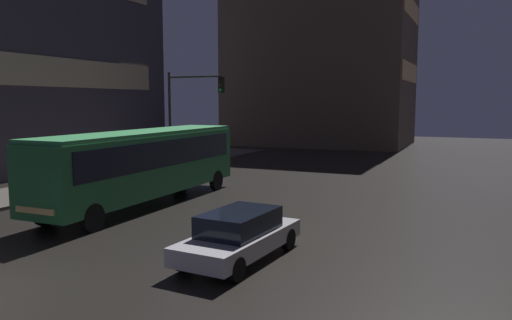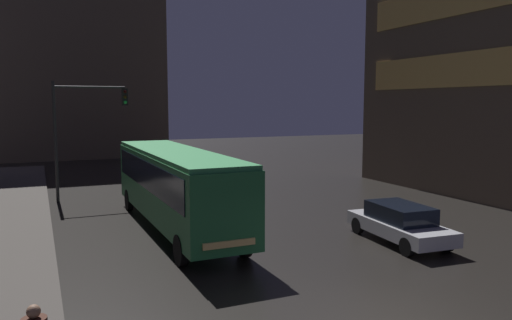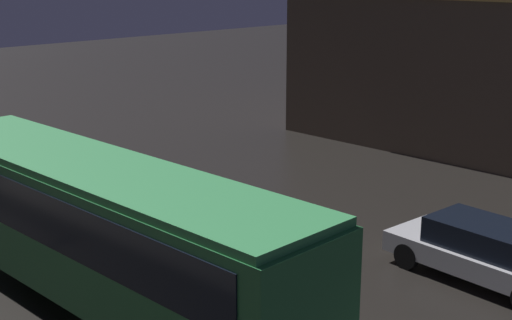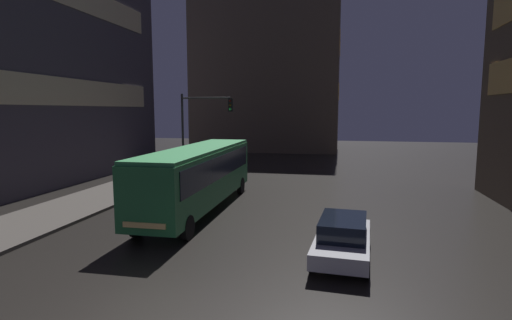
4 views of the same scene
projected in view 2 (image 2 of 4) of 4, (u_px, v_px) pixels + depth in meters
ground_plane at (387, 320)px, 11.77m from camera, size 120.00×120.00×0.00m
building_far_backdrop at (62, 49)px, 48.80m from camera, size 18.07×12.00×20.79m
bus_near at (176, 181)px, 20.00m from camera, size 2.54×11.88×3.22m
car_taxi at (400, 223)px, 18.32m from camera, size 2.10×4.63×1.41m
traffic_light_main at (81, 119)px, 26.03m from camera, size 3.80×0.35×6.23m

